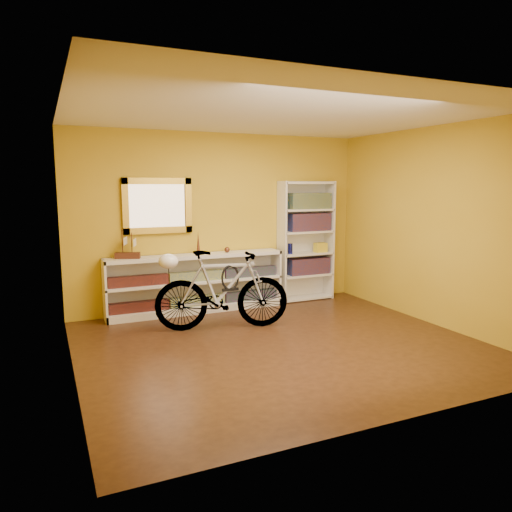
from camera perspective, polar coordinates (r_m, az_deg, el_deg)
name	(u,v)px	position (r m, az deg, el deg)	size (l,w,h in m)	color
floor	(281,345)	(5.67, 2.95, -10.56)	(4.50, 4.00, 0.01)	black
ceiling	(282,114)	(5.41, 3.17, 16.56)	(4.50, 4.00, 0.01)	silver
back_wall	(220,221)	(7.22, -4.26, 4.15)	(4.50, 0.01, 2.60)	gold
left_wall	(66,244)	(4.80, -21.66, 1.38)	(0.01, 4.00, 2.60)	gold
right_wall	(434,226)	(6.72, 20.45, 3.31)	(0.01, 4.00, 2.60)	gold
gilt_mirror	(158,206)	(6.90, -11.64, 5.88)	(0.98, 0.06, 0.78)	#816217
wall_socket	(274,285)	(7.70, 2.20, -3.46)	(0.09, 0.01, 0.09)	silver
console_unit	(197,283)	(7.02, -7.10, -3.24)	(2.60, 0.35, 0.85)	silver
cd_row_lower	(197,301)	(7.06, -7.01, -5.29)	(2.50, 0.13, 0.14)	black
cd_row_upper	(197,276)	(6.98, -7.06, -2.38)	(2.50, 0.13, 0.14)	navy
model_ship	(127,244)	(6.71, -15.10, 1.37)	(0.33, 0.12, 0.39)	#3B1B10
toy_car	(168,256)	(6.84, -10.40, 0.00)	(0.00, 0.00, 0.00)	black
bronze_ornament	(198,243)	(6.94, -6.89, 1.58)	(0.06, 0.06, 0.33)	brown
decorative_orb	(227,250)	(7.10, -3.46, 0.76)	(0.08, 0.08, 0.08)	brown
bookcase	(306,241)	(7.69, 5.96, 1.77)	(0.90, 0.30, 1.90)	silver
book_row_a	(308,266)	(7.77, 6.24, -1.18)	(0.70, 0.22, 0.26)	maroon
book_row_b	(309,222)	(7.69, 6.32, 4.04)	(0.70, 0.22, 0.28)	maroon
book_row_c	(309,201)	(7.67, 6.36, 6.54)	(0.70, 0.22, 0.25)	navy
travel_mug	(290,249)	(7.54, 4.10, 0.88)	(0.07, 0.07, 0.17)	#151B91
red_tin	(294,203)	(7.57, 4.60, 6.35)	(0.16, 0.16, 0.20)	maroon
yellow_bag	(320,247)	(7.80, 7.69, 1.01)	(0.19, 0.13, 0.15)	yellow
bicycle	(222,290)	(6.14, -4.03, -4.04)	(1.75, 0.45, 1.03)	silver
helmet	(168,261)	(6.02, -10.39, -0.62)	(0.25, 0.23, 0.19)	white
u_lock	(230,278)	(6.12, -3.09, -2.60)	(0.25, 0.25, 0.03)	black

